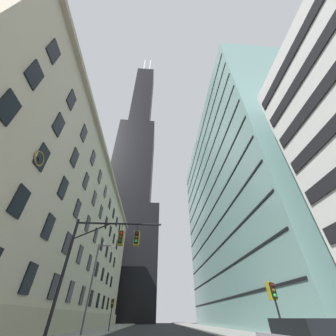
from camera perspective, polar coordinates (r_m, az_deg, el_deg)
name	(u,v)px	position (r m, az deg, el deg)	size (l,w,h in m)	color
station_building	(54,234)	(41.03, -30.18, -16.15)	(15.93, 61.59, 26.27)	#BCAF93
dark_skyscraper	(131,186)	(105.52, -10.57, -5.08)	(29.61, 29.61, 199.62)	black
glass_office_midrise	(241,201)	(51.42, 20.50, -9.04)	(17.00, 50.52, 47.92)	gray
traffic_signal_mast	(106,250)	(15.88, -17.66, -21.70)	(6.60, 0.63, 7.40)	black
traffic_light_near_right	(273,294)	(16.90, 28.10, -29.49)	(0.40, 0.63, 3.30)	black
traffic_light_far_left	(112,305)	(32.47, -15.87, -33.90)	(0.40, 0.63, 3.40)	black
street_lamppost	(95,277)	(26.43, -20.47, -27.53)	(1.99, 0.32, 8.52)	#47474C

